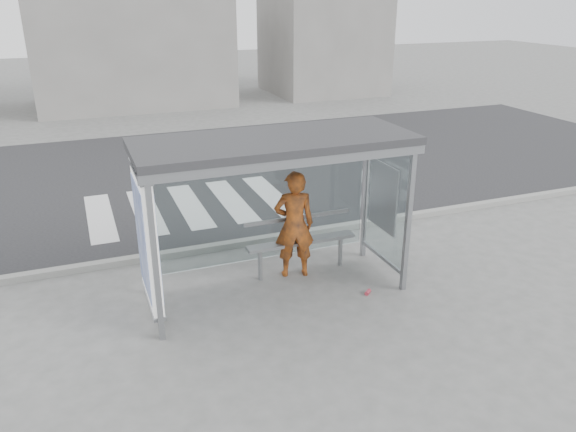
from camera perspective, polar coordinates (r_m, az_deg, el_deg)
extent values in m
plane|color=#60605E|center=(9.43, -1.21, -7.64)|extent=(80.00, 80.00, 0.00)
cube|color=black|center=(15.68, -10.07, 4.31)|extent=(30.00, 10.00, 0.01)
cube|color=gray|center=(11.06, -4.69, -2.70)|extent=(30.00, 0.18, 0.12)
cube|color=silver|center=(13.07, -18.54, -0.12)|extent=(0.55, 3.00, 0.00)
cube|color=silver|center=(13.13, -14.22, 0.47)|extent=(0.55, 3.00, 0.00)
cube|color=silver|center=(13.27, -9.96, 1.05)|extent=(0.55, 3.00, 0.00)
cube|color=silver|center=(13.48, -5.80, 1.60)|extent=(0.55, 3.00, 0.00)
cube|color=silver|center=(13.76, -1.79, 2.13)|extent=(0.55, 3.00, 0.00)
cube|color=gray|center=(7.84, -13.37, -4.44)|extent=(0.08, 0.08, 2.50)
cube|color=gray|center=(9.15, 12.12, -0.42)|extent=(0.08, 0.08, 2.50)
cube|color=gray|center=(9.11, -14.72, -0.76)|extent=(0.08, 0.08, 2.50)
cube|color=gray|center=(10.26, 7.92, 2.34)|extent=(0.08, 0.08, 2.50)
cube|color=#2D2D30|center=(8.47, -1.34, 7.61)|extent=(4.25, 1.65, 0.12)
cube|color=gray|center=(7.81, 0.58, 5.55)|extent=(4.25, 0.06, 0.18)
cube|color=white|center=(9.48, -2.72, 1.18)|extent=(3.80, 0.02, 2.00)
cube|color=white|center=(8.45, -14.13, -2.16)|extent=(0.15, 1.25, 2.00)
cube|color=#2B429C|center=(8.46, -13.56, -2.08)|extent=(0.01, 1.10, 1.70)
cylinder|color=#FD5116|center=(8.59, -13.89, 0.09)|extent=(0.02, 0.32, 0.32)
cube|color=white|center=(9.68, 9.92, 1.31)|extent=(0.03, 1.25, 2.00)
cube|color=beige|center=(9.67, 9.65, 1.94)|extent=(0.03, 0.86, 1.16)
cube|color=slate|center=(25.96, -15.65, 16.37)|extent=(8.00, 5.00, 5.00)
cube|color=slate|center=(28.32, 3.58, 19.51)|extent=(5.00, 5.00, 7.00)
imported|color=#E55315|center=(9.56, 0.63, -0.88)|extent=(0.78, 0.59, 1.90)
cube|color=gray|center=(9.77, 1.37, -2.60)|extent=(1.96, 0.24, 0.05)
cylinder|color=gray|center=(9.66, -2.85, -4.97)|extent=(0.08, 0.08, 0.57)
cylinder|color=gray|center=(10.19, 5.32, -3.55)|extent=(0.08, 0.08, 0.57)
cube|color=gray|center=(9.77, 0.99, -0.16)|extent=(1.96, 0.04, 0.07)
cylinder|color=#F0465B|center=(9.42, 8.12, -7.67)|extent=(0.14, 0.14, 0.07)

